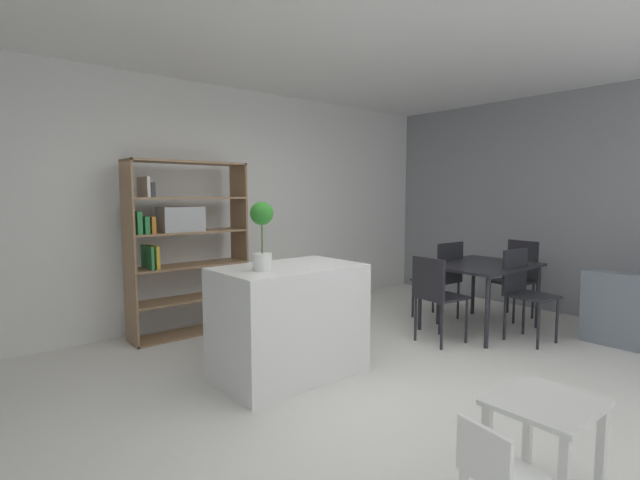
{
  "coord_description": "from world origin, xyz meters",
  "views": [
    {
      "loc": [
        -2.58,
        -2.41,
        1.52
      ],
      "look_at": [
        0.08,
        0.77,
        1.1
      ],
      "focal_mm": 26.01,
      "sensor_mm": 36.0,
      "label": 1
    }
  ],
  "objects_px": {
    "child_table": "(545,419)",
    "dining_chair_island_side": "(435,291)",
    "dining_chair_window_side": "(517,273)",
    "potted_plant_on_island": "(262,230)",
    "child_chair_left": "(496,473)",
    "dining_chair_near": "(523,286)",
    "open_bookshelf": "(182,239)",
    "dining_chair_far": "(443,274)",
    "kitchen_island": "(289,321)",
    "dining_table": "(480,270)"
  },
  "relations": [
    {
      "from": "open_bookshelf",
      "to": "child_table",
      "type": "xyz_separation_m",
      "value": [
        0.25,
        -3.73,
        -0.64
      ]
    },
    {
      "from": "child_table",
      "to": "dining_table",
      "type": "distance_m",
      "value": 3.0
    },
    {
      "from": "child_chair_left",
      "to": "dining_chair_island_side",
      "type": "xyz_separation_m",
      "value": [
        2.02,
        1.8,
        0.24
      ]
    },
    {
      "from": "dining_chair_near",
      "to": "child_table",
      "type": "bearing_deg",
      "value": -146.1
    },
    {
      "from": "open_bookshelf",
      "to": "dining_chair_near",
      "type": "distance_m",
      "value": 3.62
    },
    {
      "from": "dining_chair_island_side",
      "to": "dining_chair_far",
      "type": "bearing_deg",
      "value": -53.14
    },
    {
      "from": "dining_chair_island_side",
      "to": "child_chair_left",
      "type": "bearing_deg",
      "value": 137.69
    },
    {
      "from": "kitchen_island",
      "to": "child_chair_left",
      "type": "distance_m",
      "value": 2.12
    },
    {
      "from": "kitchen_island",
      "to": "open_bookshelf",
      "type": "height_order",
      "value": "open_bookshelf"
    },
    {
      "from": "kitchen_island",
      "to": "dining_chair_near",
      "type": "bearing_deg",
      "value": -17.81
    },
    {
      "from": "dining_chair_window_side",
      "to": "dining_chair_island_side",
      "type": "bearing_deg",
      "value": -84.07
    },
    {
      "from": "potted_plant_on_island",
      "to": "open_bookshelf",
      "type": "xyz_separation_m",
      "value": [
        0.09,
        1.7,
        -0.2
      ]
    },
    {
      "from": "kitchen_island",
      "to": "dining_chair_island_side",
      "type": "bearing_deg",
      "value": -9.82
    },
    {
      "from": "potted_plant_on_island",
      "to": "child_table",
      "type": "relative_size",
      "value": 1.03
    },
    {
      "from": "potted_plant_on_island",
      "to": "dining_chair_island_side",
      "type": "distance_m",
      "value": 2.05
    },
    {
      "from": "dining_chair_far",
      "to": "dining_chair_near",
      "type": "bearing_deg",
      "value": 94.59
    },
    {
      "from": "potted_plant_on_island",
      "to": "dining_chair_near",
      "type": "distance_m",
      "value": 2.9
    },
    {
      "from": "child_table",
      "to": "dining_chair_window_side",
      "type": "relative_size",
      "value": 0.55
    },
    {
      "from": "child_table",
      "to": "potted_plant_on_island",
      "type": "bearing_deg",
      "value": 99.26
    },
    {
      "from": "dining_chair_far",
      "to": "dining_chair_near",
      "type": "distance_m",
      "value": 0.98
    },
    {
      "from": "child_table",
      "to": "dining_chair_island_side",
      "type": "distance_m",
      "value": 2.4
    },
    {
      "from": "kitchen_island",
      "to": "dining_chair_near",
      "type": "height_order",
      "value": "dining_chair_near"
    },
    {
      "from": "child_chair_left",
      "to": "dining_table",
      "type": "xyz_separation_m",
      "value": [
        2.83,
        1.79,
        0.37
      ]
    },
    {
      "from": "dining_table",
      "to": "dining_chair_far",
      "type": "height_order",
      "value": "dining_chair_far"
    },
    {
      "from": "dining_table",
      "to": "dining_chair_island_side",
      "type": "xyz_separation_m",
      "value": [
        -0.81,
        0.01,
        -0.14
      ]
    },
    {
      "from": "open_bookshelf",
      "to": "dining_chair_far",
      "type": "relative_size",
      "value": 1.96
    },
    {
      "from": "open_bookshelf",
      "to": "dining_table",
      "type": "bearing_deg",
      "value": -36.37
    },
    {
      "from": "open_bookshelf",
      "to": "potted_plant_on_island",
      "type": "bearing_deg",
      "value": -92.88
    },
    {
      "from": "child_table",
      "to": "dining_table",
      "type": "height_order",
      "value": "dining_table"
    },
    {
      "from": "open_bookshelf",
      "to": "dining_chair_island_side",
      "type": "relative_size",
      "value": 2.09
    },
    {
      "from": "dining_table",
      "to": "dining_chair_far",
      "type": "distance_m",
      "value": 0.5
    },
    {
      "from": "open_bookshelf",
      "to": "dining_chair_island_side",
      "type": "distance_m",
      "value": 2.7
    },
    {
      "from": "dining_chair_far",
      "to": "open_bookshelf",
      "type": "bearing_deg",
      "value": -25.24
    },
    {
      "from": "child_table",
      "to": "dining_chair_island_side",
      "type": "bearing_deg",
      "value": 48.91
    },
    {
      "from": "kitchen_island",
      "to": "dining_chair_far",
      "type": "bearing_deg",
      "value": 4.64
    },
    {
      "from": "open_bookshelf",
      "to": "dining_chair_far",
      "type": "xyz_separation_m",
      "value": [
        2.62,
        -1.45,
        -0.48
      ]
    },
    {
      "from": "dining_chair_far",
      "to": "dining_chair_near",
      "type": "relative_size",
      "value": 1.01
    },
    {
      "from": "kitchen_island",
      "to": "dining_table",
      "type": "height_order",
      "value": "kitchen_island"
    },
    {
      "from": "dining_chair_window_side",
      "to": "potted_plant_on_island",
      "type": "bearing_deg",
      "value": -87.36
    },
    {
      "from": "child_chair_left",
      "to": "dining_chair_near",
      "type": "relative_size",
      "value": 0.57
    },
    {
      "from": "dining_table",
      "to": "dining_chair_far",
      "type": "xyz_separation_m",
      "value": [
        -0.01,
        0.49,
        -0.11
      ]
    },
    {
      "from": "potted_plant_on_island",
      "to": "child_chair_left",
      "type": "relative_size",
      "value": 1.0
    },
    {
      "from": "open_bookshelf",
      "to": "dining_chair_window_side",
      "type": "relative_size",
      "value": 1.97
    },
    {
      "from": "child_table",
      "to": "child_chair_left",
      "type": "relative_size",
      "value": 0.97
    },
    {
      "from": "dining_chair_far",
      "to": "child_table",
      "type": "bearing_deg",
      "value": 47.57
    },
    {
      "from": "child_table",
      "to": "dining_chair_island_side",
      "type": "height_order",
      "value": "dining_chair_island_side"
    },
    {
      "from": "child_chair_left",
      "to": "dining_chair_far",
      "type": "xyz_separation_m",
      "value": [
        2.82,
        2.28,
        0.26
      ]
    },
    {
      "from": "dining_table",
      "to": "open_bookshelf",
      "type": "bearing_deg",
      "value": 143.63
    },
    {
      "from": "kitchen_island",
      "to": "dining_table",
      "type": "xyz_separation_m",
      "value": [
        2.43,
        -0.29,
        0.21
      ]
    },
    {
      "from": "child_table",
      "to": "dining_chair_window_side",
      "type": "height_order",
      "value": "dining_chair_window_side"
    }
  ]
}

